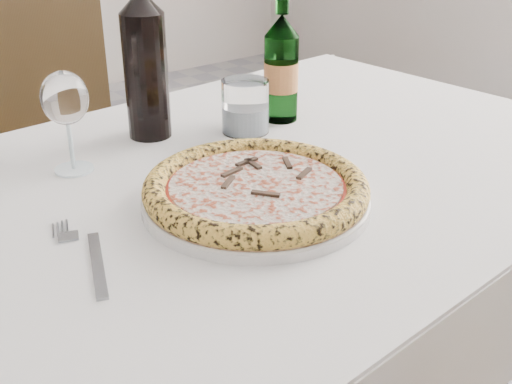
# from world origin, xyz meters

# --- Properties ---
(dining_table) EXTENTS (1.50, 0.94, 0.76)m
(dining_table) POSITION_xyz_m (-0.05, 0.04, 0.67)
(dining_table) COLOR brown
(dining_table) RESTS_ON floor
(chair_far) EXTENTS (0.57, 0.57, 0.93)m
(chair_far) POSITION_xyz_m (-0.07, 0.85, 0.53)
(chair_far) COLOR brown
(chair_far) RESTS_ON floor
(plate) EXTENTS (0.33, 0.33, 0.02)m
(plate) POSITION_xyz_m (-0.05, -0.06, 0.76)
(plate) COLOR white
(plate) RESTS_ON dining_table
(pizza) EXTENTS (0.32, 0.32, 0.03)m
(pizza) POSITION_xyz_m (-0.05, -0.06, 0.78)
(pizza) COLOR #F1B782
(pizza) RESTS_ON plate
(fork) EXTENTS (0.07, 0.21, 0.00)m
(fork) POSITION_xyz_m (-0.30, -0.04, 0.76)
(fork) COLOR gray
(fork) RESTS_ON dining_table
(wine_glass) EXTENTS (0.07, 0.07, 0.16)m
(wine_glass) POSITION_xyz_m (-0.21, 0.22, 0.87)
(wine_glass) COLOR white
(wine_glass) RESTS_ON dining_table
(tumbler) EXTENTS (0.09, 0.09, 0.10)m
(tumbler) POSITION_xyz_m (0.12, 0.19, 0.80)
(tumbler) COLOR white
(tumbler) RESTS_ON dining_table
(beer_bottle) EXTENTS (0.07, 0.07, 0.25)m
(beer_bottle) POSITION_xyz_m (0.21, 0.20, 0.86)
(beer_bottle) COLOR #376E3A
(beer_bottle) RESTS_ON dining_table
(wine_bottle) EXTENTS (0.08, 0.08, 0.31)m
(wine_bottle) POSITION_xyz_m (-0.03, 0.28, 0.89)
(wine_bottle) COLOR black
(wine_bottle) RESTS_ON dining_table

